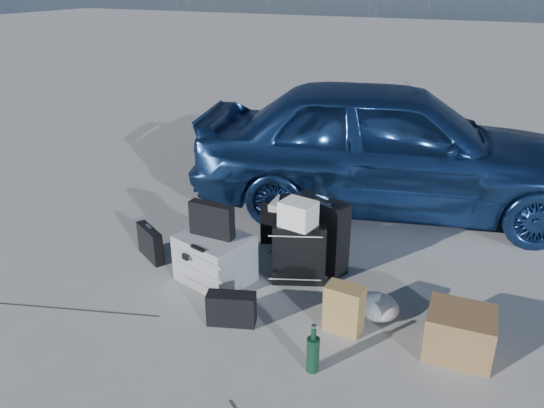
{
  "coord_description": "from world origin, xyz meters",
  "views": [
    {
      "loc": [
        1.54,
        -2.84,
        2.36
      ],
      "look_at": [
        -0.24,
        0.85,
        0.58
      ],
      "focal_mm": 35.0,
      "sensor_mm": 36.0,
      "label": 1
    }
  ],
  "objects_px": {
    "car": "(391,146)",
    "briefcase": "(150,243)",
    "pelican_case": "(215,258)",
    "duffel_bag": "(292,223)",
    "green_bottle": "(313,349)",
    "suitcase_left": "(321,234)",
    "suitcase_right": "(299,254)",
    "cardboard_box": "(459,333)"
  },
  "relations": [
    {
      "from": "pelican_case",
      "to": "green_bottle",
      "type": "xyz_separation_m",
      "value": [
        1.15,
        -0.69,
        -0.03
      ]
    },
    {
      "from": "briefcase",
      "to": "suitcase_right",
      "type": "bearing_deg",
      "value": 38.15
    },
    {
      "from": "cardboard_box",
      "to": "suitcase_right",
      "type": "bearing_deg",
      "value": 164.25
    },
    {
      "from": "pelican_case",
      "to": "suitcase_left",
      "type": "xyz_separation_m",
      "value": [
        0.71,
        0.58,
        0.12
      ]
    },
    {
      "from": "briefcase",
      "to": "duffel_bag",
      "type": "xyz_separation_m",
      "value": [
        0.98,
        0.93,
        0.01
      ]
    },
    {
      "from": "duffel_bag",
      "to": "cardboard_box",
      "type": "distance_m",
      "value": 2.02
    },
    {
      "from": "green_bottle",
      "to": "duffel_bag",
      "type": "bearing_deg",
      "value": 117.68
    },
    {
      "from": "green_bottle",
      "to": "suitcase_left",
      "type": "bearing_deg",
      "value": 108.99
    },
    {
      "from": "briefcase",
      "to": "suitcase_right",
      "type": "distance_m",
      "value": 1.38
    },
    {
      "from": "suitcase_left",
      "to": "duffel_bag",
      "type": "distance_m",
      "value": 0.63
    },
    {
      "from": "car",
      "to": "green_bottle",
      "type": "distance_m",
      "value": 2.88
    },
    {
      "from": "duffel_bag",
      "to": "green_bottle",
      "type": "xyz_separation_m",
      "value": [
        0.88,
        -1.68,
        0.01
      ]
    },
    {
      "from": "pelican_case",
      "to": "suitcase_right",
      "type": "distance_m",
      "value": 0.7
    },
    {
      "from": "pelican_case",
      "to": "duffel_bag",
      "type": "bearing_deg",
      "value": 90.06
    },
    {
      "from": "duffel_bag",
      "to": "green_bottle",
      "type": "bearing_deg",
      "value": -90.03
    },
    {
      "from": "briefcase",
      "to": "green_bottle",
      "type": "bearing_deg",
      "value": 7.39
    },
    {
      "from": "suitcase_left",
      "to": "suitcase_right",
      "type": "bearing_deg",
      "value": -82.79
    },
    {
      "from": "pelican_case",
      "to": "suitcase_left",
      "type": "height_order",
      "value": "suitcase_left"
    },
    {
      "from": "suitcase_left",
      "to": "cardboard_box",
      "type": "xyz_separation_m",
      "value": [
        1.25,
        -0.68,
        -0.16
      ]
    },
    {
      "from": "suitcase_right",
      "to": "duffel_bag",
      "type": "height_order",
      "value": "suitcase_right"
    },
    {
      "from": "cardboard_box",
      "to": "green_bottle",
      "type": "bearing_deg",
      "value": -144.37
    },
    {
      "from": "suitcase_right",
      "to": "green_bottle",
      "type": "distance_m",
      "value": 1.09
    },
    {
      "from": "duffel_bag",
      "to": "green_bottle",
      "type": "distance_m",
      "value": 1.9
    },
    {
      "from": "duffel_bag",
      "to": "suitcase_right",
      "type": "bearing_deg",
      "value": -90.33
    },
    {
      "from": "car",
      "to": "suitcase_right",
      "type": "relative_size",
      "value": 7.92
    },
    {
      "from": "duffel_bag",
      "to": "cardboard_box",
      "type": "bearing_deg",
      "value": -60.48
    },
    {
      "from": "suitcase_right",
      "to": "cardboard_box",
      "type": "xyz_separation_m",
      "value": [
        1.33,
        -0.37,
        -0.1
      ]
    },
    {
      "from": "suitcase_left",
      "to": "green_bottle",
      "type": "height_order",
      "value": "suitcase_left"
    },
    {
      "from": "suitcase_left",
      "to": "duffel_bag",
      "type": "xyz_separation_m",
      "value": [
        -0.45,
        0.41,
        -0.17
      ]
    },
    {
      "from": "green_bottle",
      "to": "car",
      "type": "bearing_deg",
      "value": 95.16
    },
    {
      "from": "suitcase_right",
      "to": "duffel_bag",
      "type": "distance_m",
      "value": 0.82
    },
    {
      "from": "briefcase",
      "to": "duffel_bag",
      "type": "relative_size",
      "value": 0.62
    },
    {
      "from": "pelican_case",
      "to": "cardboard_box",
      "type": "height_order",
      "value": "pelican_case"
    },
    {
      "from": "briefcase",
      "to": "car",
      "type": "bearing_deg",
      "value": 81.43
    },
    {
      "from": "pelican_case",
      "to": "car",
      "type": "bearing_deg",
      "value": 82.3
    },
    {
      "from": "car",
      "to": "duffel_bag",
      "type": "xyz_separation_m",
      "value": [
        -0.63,
        -1.14,
        -0.55
      ]
    },
    {
      "from": "car",
      "to": "suitcase_right",
      "type": "distance_m",
      "value": 1.93
    },
    {
      "from": "briefcase",
      "to": "suitcase_left",
      "type": "height_order",
      "value": "suitcase_left"
    },
    {
      "from": "suitcase_left",
      "to": "briefcase",
      "type": "bearing_deg",
      "value": -139.49
    },
    {
      "from": "pelican_case",
      "to": "briefcase",
      "type": "relative_size",
      "value": 1.45
    },
    {
      "from": "car",
      "to": "briefcase",
      "type": "height_order",
      "value": "car"
    },
    {
      "from": "car",
      "to": "briefcase",
      "type": "bearing_deg",
      "value": 127.4
    }
  ]
}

